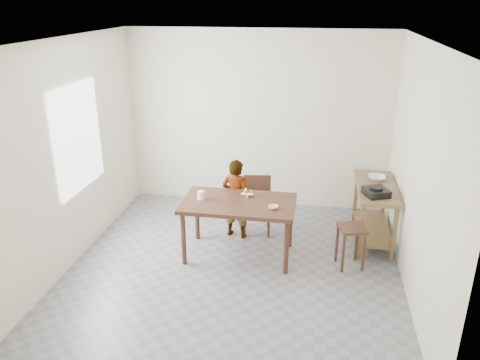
% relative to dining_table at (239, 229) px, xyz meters
% --- Properties ---
extents(floor, '(4.00, 4.00, 0.04)m').
position_rel_dining_table_xyz_m(floor, '(0.00, -0.30, -0.40)').
color(floor, slate).
rests_on(floor, ground).
extents(ceiling, '(4.00, 4.00, 0.04)m').
position_rel_dining_table_xyz_m(ceiling, '(0.00, -0.30, 2.35)').
color(ceiling, white).
rests_on(ceiling, wall_back).
extents(wall_back, '(4.00, 0.04, 2.70)m').
position_rel_dining_table_xyz_m(wall_back, '(0.00, 1.72, 0.98)').
color(wall_back, silver).
rests_on(wall_back, ground).
extents(wall_front, '(4.00, 0.04, 2.70)m').
position_rel_dining_table_xyz_m(wall_front, '(0.00, -2.32, 0.98)').
color(wall_front, silver).
rests_on(wall_front, ground).
extents(wall_left, '(0.04, 4.00, 2.70)m').
position_rel_dining_table_xyz_m(wall_left, '(-2.02, -0.30, 0.98)').
color(wall_left, silver).
rests_on(wall_left, ground).
extents(wall_right, '(0.04, 4.00, 2.70)m').
position_rel_dining_table_xyz_m(wall_right, '(2.02, -0.30, 0.98)').
color(wall_right, silver).
rests_on(wall_right, ground).
extents(window_pane, '(0.02, 1.10, 1.30)m').
position_rel_dining_table_xyz_m(window_pane, '(-1.97, -0.10, 1.12)').
color(window_pane, white).
rests_on(window_pane, wall_left).
extents(dining_table, '(1.40, 0.80, 0.75)m').
position_rel_dining_table_xyz_m(dining_table, '(0.00, 0.00, 0.00)').
color(dining_table, '#412418').
rests_on(dining_table, floor).
extents(prep_counter, '(0.50, 1.20, 0.80)m').
position_rel_dining_table_xyz_m(prep_counter, '(1.72, 0.70, 0.03)').
color(prep_counter, brown).
rests_on(prep_counter, floor).
extents(child, '(0.45, 0.35, 1.12)m').
position_rel_dining_table_xyz_m(child, '(-0.12, 0.51, 0.18)').
color(child, silver).
rests_on(child, floor).
extents(dining_chair, '(0.43, 0.43, 0.80)m').
position_rel_dining_table_xyz_m(dining_chair, '(0.14, 0.66, 0.02)').
color(dining_chair, '#412418').
rests_on(dining_chair, floor).
extents(stool, '(0.38, 0.38, 0.54)m').
position_rel_dining_table_xyz_m(stool, '(1.39, -0.04, -0.10)').
color(stool, '#412418').
rests_on(stool, floor).
extents(glass_tumbler, '(0.10, 0.10, 0.11)m').
position_rel_dining_table_xyz_m(glass_tumbler, '(-0.48, -0.00, 0.43)').
color(glass_tumbler, white).
rests_on(glass_tumbler, dining_table).
extents(small_bowl, '(0.12, 0.12, 0.04)m').
position_rel_dining_table_xyz_m(small_bowl, '(0.44, -0.13, 0.39)').
color(small_bowl, silver).
rests_on(small_bowl, dining_table).
extents(banana, '(0.19, 0.15, 0.06)m').
position_rel_dining_table_xyz_m(banana, '(0.08, 0.19, 0.41)').
color(banana, '#FFE15C').
rests_on(banana, dining_table).
extents(serving_bowl, '(0.24, 0.24, 0.06)m').
position_rel_dining_table_xyz_m(serving_bowl, '(1.74, 0.91, 0.45)').
color(serving_bowl, silver).
rests_on(serving_bowl, prep_counter).
extents(gas_burner, '(0.36, 0.36, 0.09)m').
position_rel_dining_table_xyz_m(gas_burner, '(1.68, 0.36, 0.47)').
color(gas_burner, black).
rests_on(gas_burner, prep_counter).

